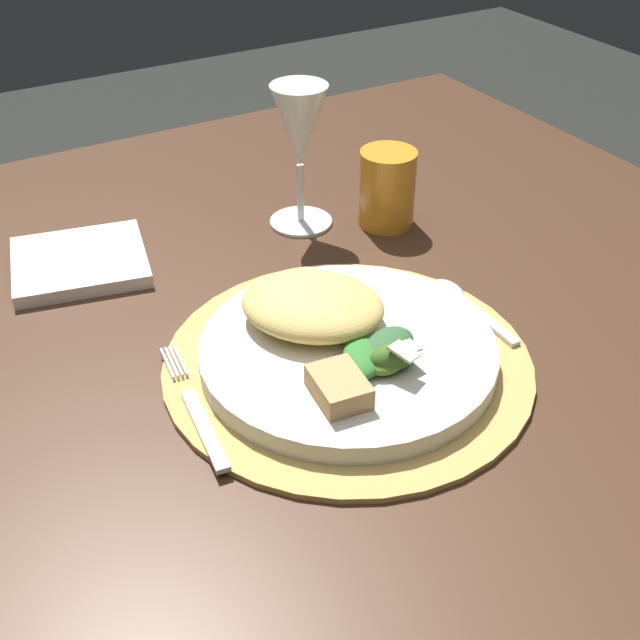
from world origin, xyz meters
name	(u,v)px	position (x,y,z in m)	size (l,w,h in m)	color
dining_table	(241,439)	(0.00, 0.00, 0.61)	(1.25, 1.00, 0.75)	#462C1D
placemat	(348,363)	(0.07, -0.10, 0.76)	(0.34, 0.34, 0.01)	tan
dinner_plate	(348,352)	(0.07, -0.10, 0.77)	(0.27, 0.27, 0.02)	silver
pasta_serving	(312,305)	(0.06, -0.06, 0.80)	(0.13, 0.11, 0.04)	#E7C367
salad_greens	(382,353)	(0.08, -0.14, 0.79)	(0.09, 0.08, 0.03)	#30782F
bread_piece	(339,387)	(0.02, -0.16, 0.79)	(0.05, 0.04, 0.02)	tan
fork	(196,411)	(-0.08, -0.10, 0.76)	(0.03, 0.17, 0.00)	silver
spoon	(461,300)	(0.22, -0.08, 0.76)	(0.02, 0.13, 0.01)	silver
napkin	(80,262)	(-0.09, 0.19, 0.76)	(0.14, 0.13, 0.01)	white
wine_glass	(300,132)	(0.16, 0.15, 0.87)	(0.07, 0.07, 0.17)	silver
amber_tumbler	(387,188)	(0.25, 0.11, 0.80)	(0.07, 0.07, 0.09)	orange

